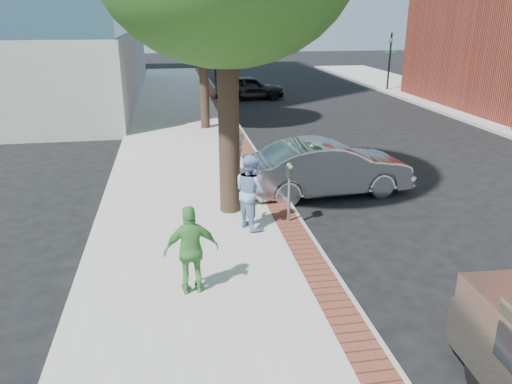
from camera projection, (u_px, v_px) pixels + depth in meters
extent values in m
plane|color=black|center=(266.00, 245.00, 11.38)|extent=(120.00, 120.00, 0.00)
cube|color=#9E9991|center=(187.00, 153.00, 18.54)|extent=(5.00, 60.00, 0.15)
cube|color=brown|center=(245.00, 149.00, 18.86)|extent=(0.60, 60.00, 0.01)
cube|color=gray|center=(254.00, 150.00, 18.94)|extent=(0.10, 60.00, 0.15)
cylinder|color=black|center=(215.00, 65.00, 31.30)|extent=(0.12, 0.12, 3.80)
imported|color=black|center=(215.00, 47.00, 30.93)|extent=(0.18, 0.15, 0.90)
cube|color=#1E7238|center=(215.00, 54.00, 31.06)|extent=(0.70, 0.03, 0.18)
cylinder|color=black|center=(389.00, 63.00, 33.13)|extent=(0.12, 0.12, 3.80)
imported|color=black|center=(391.00, 45.00, 32.76)|extent=(0.18, 0.15, 0.90)
cube|color=#1E7238|center=(390.00, 52.00, 32.89)|extent=(0.70, 0.03, 0.18)
cylinder|color=black|center=(229.00, 127.00, 12.25)|extent=(0.52, 0.52, 4.40)
cylinder|color=black|center=(204.00, 84.00, 21.74)|extent=(0.40, 0.40, 3.85)
ellipsoid|color=#224D16|center=(201.00, 5.00, 20.64)|extent=(4.80, 4.80, 3.94)
cylinder|color=gray|center=(289.00, 200.00, 12.07)|extent=(0.07, 0.07, 1.15)
cube|color=#2D3030|center=(291.00, 173.00, 11.75)|extent=(0.12, 0.14, 0.24)
cube|color=#2D3030|center=(289.00, 171.00, 11.92)|extent=(0.12, 0.14, 0.24)
sphere|color=#3F8C4C|center=(291.00, 167.00, 11.70)|extent=(0.11, 0.11, 0.11)
sphere|color=#3F8C4C|center=(289.00, 165.00, 11.87)|extent=(0.11, 0.11, 0.11)
imported|color=#AEAFB3|center=(236.00, 170.00, 12.96)|extent=(0.49, 0.73, 1.96)
imported|color=#809AC7|center=(251.00, 191.00, 11.67)|extent=(0.97, 1.07, 1.79)
imported|color=#4B9B46|center=(192.00, 250.00, 8.91)|extent=(1.02, 0.49, 1.68)
imported|color=#A2A3A9|center=(328.00, 168.00, 14.33)|extent=(4.90, 2.06, 1.57)
imported|color=black|center=(249.00, 87.00, 30.41)|extent=(4.28, 1.78, 1.45)
cylinder|color=black|center=(481.00, 375.00, 6.86)|extent=(0.22, 0.57, 0.56)
cube|color=black|center=(501.00, 297.00, 7.54)|extent=(1.41, 0.09, 0.35)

